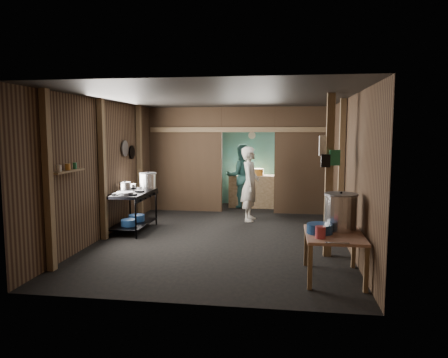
% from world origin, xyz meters
% --- Properties ---
extents(floor, '(4.50, 7.00, 0.00)m').
position_xyz_m(floor, '(0.00, 0.00, 0.00)').
color(floor, black).
rests_on(floor, ground).
extents(ceiling, '(4.50, 7.00, 0.00)m').
position_xyz_m(ceiling, '(0.00, 0.00, 2.60)').
color(ceiling, '#312D29').
rests_on(ceiling, ground).
extents(wall_back, '(4.50, 0.00, 2.60)m').
position_xyz_m(wall_back, '(0.00, 3.50, 1.30)').
color(wall_back, brown).
rests_on(wall_back, ground).
extents(wall_front, '(4.50, 0.00, 2.60)m').
position_xyz_m(wall_front, '(0.00, -3.50, 1.30)').
color(wall_front, brown).
rests_on(wall_front, ground).
extents(wall_left, '(0.00, 7.00, 2.60)m').
position_xyz_m(wall_left, '(-2.25, 0.00, 1.30)').
color(wall_left, brown).
rests_on(wall_left, ground).
extents(wall_right, '(0.00, 7.00, 2.60)m').
position_xyz_m(wall_right, '(2.25, 0.00, 1.30)').
color(wall_right, brown).
rests_on(wall_right, ground).
extents(partition_left, '(1.85, 0.10, 2.60)m').
position_xyz_m(partition_left, '(-1.32, 2.20, 1.30)').
color(partition_left, brown).
rests_on(partition_left, floor).
extents(partition_right, '(1.35, 0.10, 2.60)m').
position_xyz_m(partition_right, '(1.57, 2.20, 1.30)').
color(partition_right, brown).
rests_on(partition_right, floor).
extents(partition_header, '(1.30, 0.10, 0.60)m').
position_xyz_m(partition_header, '(0.25, 2.20, 2.30)').
color(partition_header, brown).
rests_on(partition_header, wall_back).
extents(turquoise_panel, '(4.40, 0.06, 2.50)m').
position_xyz_m(turquoise_panel, '(0.00, 3.44, 1.25)').
color(turquoise_panel, '#559C99').
rests_on(turquoise_panel, wall_back).
extents(back_counter, '(1.20, 0.50, 0.85)m').
position_xyz_m(back_counter, '(0.30, 2.95, 0.42)').
color(back_counter, tan).
rests_on(back_counter, floor).
extents(wall_clock, '(0.20, 0.03, 0.20)m').
position_xyz_m(wall_clock, '(0.25, 3.40, 1.90)').
color(wall_clock, silver).
rests_on(wall_clock, wall_back).
extents(post_left_a, '(0.10, 0.12, 2.60)m').
position_xyz_m(post_left_a, '(-2.18, -2.60, 1.30)').
color(post_left_a, tan).
rests_on(post_left_a, floor).
extents(post_left_b, '(0.10, 0.12, 2.60)m').
position_xyz_m(post_left_b, '(-2.18, -0.80, 1.30)').
color(post_left_b, tan).
rests_on(post_left_b, floor).
extents(post_left_c, '(0.10, 0.12, 2.60)m').
position_xyz_m(post_left_c, '(-2.18, 1.20, 1.30)').
color(post_left_c, tan).
rests_on(post_left_c, floor).
extents(post_right, '(0.10, 0.12, 2.60)m').
position_xyz_m(post_right, '(2.18, -0.20, 1.30)').
color(post_right, tan).
rests_on(post_right, floor).
extents(post_free, '(0.12, 0.12, 2.60)m').
position_xyz_m(post_free, '(1.85, -1.30, 1.30)').
color(post_free, tan).
rests_on(post_free, floor).
extents(cross_beam, '(4.40, 0.12, 0.12)m').
position_xyz_m(cross_beam, '(0.00, 2.15, 2.05)').
color(cross_beam, tan).
rests_on(cross_beam, wall_left).
extents(pan_lid_big, '(0.03, 0.34, 0.34)m').
position_xyz_m(pan_lid_big, '(-2.21, 0.40, 1.65)').
color(pan_lid_big, slate).
rests_on(pan_lid_big, wall_left).
extents(pan_lid_small, '(0.03, 0.30, 0.30)m').
position_xyz_m(pan_lid_small, '(-2.21, 0.80, 1.55)').
color(pan_lid_small, black).
rests_on(pan_lid_small, wall_left).
extents(wall_shelf, '(0.14, 0.80, 0.03)m').
position_xyz_m(wall_shelf, '(-2.15, -2.10, 1.40)').
color(wall_shelf, tan).
rests_on(wall_shelf, wall_left).
extents(jar_white, '(0.07, 0.07, 0.10)m').
position_xyz_m(jar_white, '(-2.15, -2.35, 1.47)').
color(jar_white, silver).
rests_on(jar_white, wall_shelf).
extents(jar_yellow, '(0.08, 0.08, 0.10)m').
position_xyz_m(jar_yellow, '(-2.15, -2.10, 1.47)').
color(jar_yellow, '#BC7729').
rests_on(jar_yellow, wall_shelf).
extents(jar_green, '(0.06, 0.06, 0.10)m').
position_xyz_m(jar_green, '(-2.15, -1.88, 1.47)').
color(jar_green, '#278452').
rests_on(jar_green, wall_shelf).
extents(bag_white, '(0.22, 0.15, 0.32)m').
position_xyz_m(bag_white, '(1.80, -1.22, 1.78)').
color(bag_white, silver).
rests_on(bag_white, post_free).
extents(bag_green, '(0.16, 0.12, 0.24)m').
position_xyz_m(bag_green, '(1.92, -1.36, 1.60)').
color(bag_green, '#278452').
rests_on(bag_green, post_free).
extents(bag_black, '(0.14, 0.10, 0.20)m').
position_xyz_m(bag_black, '(1.78, -1.38, 1.55)').
color(bag_black, black).
rests_on(bag_black, post_free).
extents(gas_range, '(0.70, 1.36, 0.80)m').
position_xyz_m(gas_range, '(-1.88, -0.11, 0.40)').
color(gas_range, black).
rests_on(gas_range, floor).
extents(prep_table, '(0.77, 1.05, 0.62)m').
position_xyz_m(prep_table, '(1.83, -2.34, 0.31)').
color(prep_table, tan).
rests_on(prep_table, floor).
extents(stove_pot_large, '(0.46, 0.46, 0.36)m').
position_xyz_m(stove_pot_large, '(-1.71, 0.39, 0.96)').
color(stove_pot_large, silver).
rests_on(stove_pot_large, gas_range).
extents(stove_pot_med, '(0.27, 0.27, 0.21)m').
position_xyz_m(stove_pot_med, '(-2.05, -0.04, 0.88)').
color(stove_pot_med, silver).
rests_on(stove_pot_med, gas_range).
extents(stove_saucepan, '(0.18, 0.18, 0.10)m').
position_xyz_m(stove_saucepan, '(-2.05, 0.36, 0.85)').
color(stove_saucepan, silver).
rests_on(stove_saucepan, gas_range).
extents(frying_pan, '(0.38, 0.58, 0.07)m').
position_xyz_m(frying_pan, '(-1.88, -0.51, 0.83)').
color(frying_pan, slate).
rests_on(frying_pan, gas_range).
extents(blue_tub_front, '(0.30, 0.30, 0.12)m').
position_xyz_m(blue_tub_front, '(-1.88, -0.34, 0.22)').
color(blue_tub_front, navy).
rests_on(blue_tub_front, gas_range).
extents(blue_tub_back, '(0.33, 0.33, 0.13)m').
position_xyz_m(blue_tub_back, '(-1.88, 0.10, 0.22)').
color(blue_tub_back, navy).
rests_on(blue_tub_back, gas_range).
extents(stock_pot, '(0.48, 0.48, 0.54)m').
position_xyz_m(stock_pot, '(1.94, -2.11, 0.87)').
color(stock_pot, silver).
rests_on(stock_pot, prep_table).
extents(wash_basin, '(0.36, 0.36, 0.13)m').
position_xyz_m(wash_basin, '(1.63, -2.35, 0.69)').
color(wash_basin, navy).
rests_on(wash_basin, prep_table).
extents(pink_bucket, '(0.17, 0.17, 0.16)m').
position_xyz_m(pink_bucket, '(1.62, -2.63, 0.70)').
color(pink_bucket, '#BF414B').
rests_on(pink_bucket, prep_table).
extents(knife, '(0.30, 0.05, 0.01)m').
position_xyz_m(knife, '(1.81, -2.86, 0.63)').
color(knife, silver).
rests_on(knife, prep_table).
extents(yellow_tub, '(0.32, 0.32, 0.18)m').
position_xyz_m(yellow_tub, '(0.44, 2.95, 0.94)').
color(yellow_tub, '#BC7729').
rests_on(yellow_tub, back_counter).
extents(red_cup, '(0.11, 0.11, 0.13)m').
position_xyz_m(red_cup, '(0.03, 2.95, 0.91)').
color(red_cup, '#AB1117').
rests_on(red_cup, back_counter).
extents(cook, '(0.43, 0.63, 1.67)m').
position_xyz_m(cook, '(0.39, 1.22, 0.84)').
color(cook, silver).
rests_on(cook, floor).
extents(worker_back, '(0.96, 0.84, 1.67)m').
position_xyz_m(worker_back, '(0.02, 2.84, 0.83)').
color(worker_back, '#2F6661').
rests_on(worker_back, floor).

